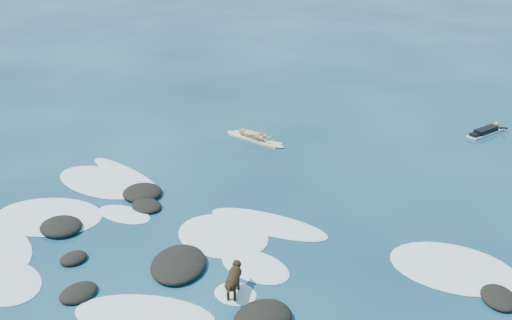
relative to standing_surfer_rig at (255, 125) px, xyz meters
The scene contains 6 objects.
ground 8.23m from the standing_surfer_rig, 64.70° to the right, with size 160.00×160.00×0.00m, color #0A2642.
reef_rocks 9.90m from the standing_surfer_rig, 67.22° to the right, with size 13.04×7.72×0.50m.
breaking_foam 8.20m from the standing_surfer_rig, 79.51° to the right, with size 15.59×8.57×0.12m.
standing_surfer_rig is the anchor object (origin of this frame).
paddling_surfer_rig 9.66m from the standing_surfer_rig, 33.17° to the left, with size 1.42×2.10×0.38m.
dog 9.99m from the standing_surfer_rig, 63.72° to the right, with size 0.57×1.18×0.78m.
Camera 1 is at (6.93, -11.22, 8.80)m, focal length 40.00 mm.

